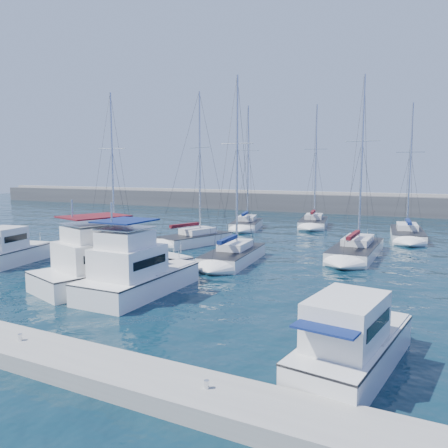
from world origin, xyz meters
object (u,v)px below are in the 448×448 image
at_px(motor_yacht_stbd_outer, 351,346).
at_px(sailboat_mid_c, 234,255).
at_px(sailboat_mid_a, 111,241).
at_px(motor_yacht_port_inner, 109,266).
at_px(motor_yacht_stbd_inner, 136,274).
at_px(sailboat_back_b, 314,222).
at_px(motor_yacht_port_outer, 8,251).
at_px(sailboat_back_a, 247,224).
at_px(sailboat_mid_d, 356,250).
at_px(sailboat_back_c, 407,234).
at_px(sailboat_mid_b, 195,239).

bearing_deg(motor_yacht_stbd_outer, sailboat_mid_c, 135.64).
bearing_deg(sailboat_mid_a, motor_yacht_port_inner, -61.58).
distance_m(motor_yacht_stbd_inner, sailboat_mid_c, 10.39).
height_order(sailboat_mid_a, sailboat_back_b, sailboat_back_b).
height_order(motor_yacht_stbd_inner, motor_yacht_stbd_outer, motor_yacht_stbd_inner).
relative_size(motor_yacht_port_outer, sailboat_back_a, 0.43).
height_order(sailboat_mid_a, sailboat_mid_c, sailboat_mid_c).
bearing_deg(sailboat_mid_d, motor_yacht_stbd_outer, -80.94).
bearing_deg(sailboat_back_a, motor_yacht_stbd_inner, -93.30).
bearing_deg(motor_yacht_port_outer, sailboat_mid_c, 17.51).
bearing_deg(motor_yacht_port_outer, sailboat_back_b, 54.56).
distance_m(motor_yacht_port_inner, sailboat_back_c, 31.39).
xyz_separation_m(motor_yacht_stbd_inner, sailboat_back_c, (11.97, 28.70, -0.63)).
relative_size(motor_yacht_stbd_outer, sailboat_mid_d, 0.48).
bearing_deg(sailboat_back_b, motor_yacht_port_inner, -106.99).
xyz_separation_m(motor_yacht_stbd_inner, sailboat_mid_c, (1.14, 10.31, -0.61)).
xyz_separation_m(motor_yacht_port_outer, sailboat_back_c, (25.56, 26.55, -0.43)).
height_order(motor_yacht_stbd_inner, sailboat_mid_b, sailboat_mid_b).
relative_size(motor_yacht_port_inner, sailboat_back_a, 0.68).
bearing_deg(motor_yacht_port_outer, sailboat_back_a, 62.47).
xyz_separation_m(motor_yacht_stbd_inner, sailboat_mid_a, (-11.99, 11.56, -0.60)).
xyz_separation_m(sailboat_mid_a, sailboat_mid_c, (13.14, -1.25, -0.01)).
bearing_deg(sailboat_back_b, sailboat_mid_b, -120.19).
relative_size(sailboat_mid_d, sailboat_back_a, 1.00).
xyz_separation_m(sailboat_mid_c, sailboat_back_c, (10.82, 18.40, -0.02)).
distance_m(motor_yacht_port_inner, motor_yacht_stbd_outer, 16.43).
bearing_deg(motor_yacht_port_outer, sailboat_mid_a, 68.87).
height_order(motor_yacht_stbd_inner, sailboat_mid_d, sailboat_mid_d).
xyz_separation_m(motor_yacht_stbd_outer, sailboat_back_b, (-11.98, 38.63, -0.42)).
bearing_deg(sailboat_back_a, sailboat_back_b, 25.21).
relative_size(sailboat_back_a, sailboat_back_c, 1.06).
relative_size(motor_yacht_port_inner, sailboat_back_b, 0.66).
height_order(motor_yacht_port_inner, sailboat_back_c, sailboat_back_c).
xyz_separation_m(sailboat_mid_b, sailboat_back_b, (6.40, 18.29, -0.00)).
bearing_deg(sailboat_mid_c, sailboat_mid_b, 133.59).
bearing_deg(sailboat_mid_a, motor_yacht_stbd_inner, -56.55).
xyz_separation_m(sailboat_mid_a, sailboat_back_a, (6.03, 17.10, 0.00)).
distance_m(sailboat_mid_c, sailboat_back_a, 19.67).
xyz_separation_m(sailboat_mid_b, sailboat_back_a, (-0.27, 12.65, 0.01)).
xyz_separation_m(sailboat_mid_b, sailboat_mid_d, (14.72, 1.04, -0.02)).
xyz_separation_m(sailboat_mid_c, sailboat_back_b, (-0.44, 23.99, 0.00)).
bearing_deg(motor_yacht_stbd_outer, sailboat_mid_a, 154.61).
distance_m(sailboat_mid_b, sailboat_back_b, 19.37).
bearing_deg(sailboat_mid_b, motor_yacht_stbd_outer, -30.55).
height_order(motor_yacht_stbd_outer, sailboat_mid_c, sailboat_mid_c).
xyz_separation_m(sailboat_back_a, sailboat_back_c, (17.93, 0.05, -0.03)).
bearing_deg(sailboat_mid_d, sailboat_mid_c, -140.15).
distance_m(motor_yacht_stbd_inner, sailboat_mid_b, 17.00).
bearing_deg(sailboat_mid_c, sailboat_mid_d, 33.91).
bearing_deg(sailboat_back_b, sailboat_mid_a, -130.09).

